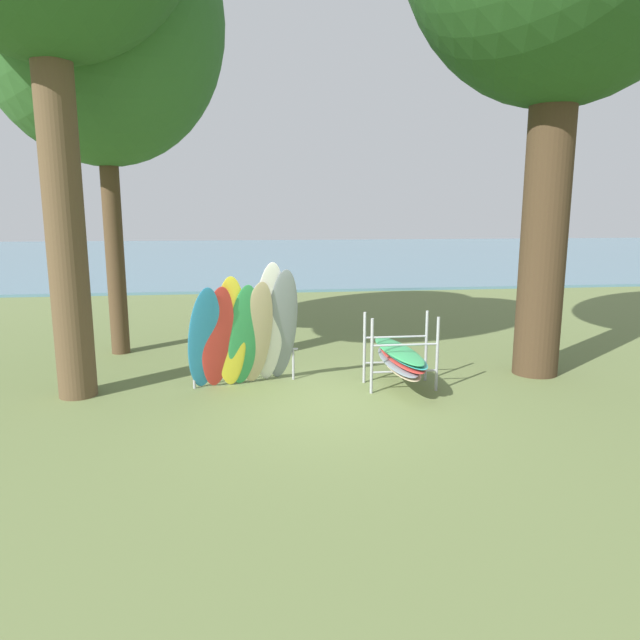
# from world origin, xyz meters

# --- Properties ---
(ground_plane) EXTENTS (80.00, 80.00, 0.00)m
(ground_plane) POSITION_xyz_m (0.00, 0.00, 0.00)
(ground_plane) COLOR olive
(lake_water) EXTENTS (80.00, 36.00, 0.10)m
(lake_water) POSITION_xyz_m (0.00, 30.23, 0.05)
(lake_water) COLOR slate
(lake_water) RESTS_ON ground
(tree_mid_behind) EXTENTS (4.74, 4.74, 9.26)m
(tree_mid_behind) POSITION_xyz_m (-3.80, 3.65, 6.51)
(tree_mid_behind) COLOR #4C3823
(tree_mid_behind) RESTS_ON ground
(leaning_board_pile) EXTENTS (1.95, 1.35, 2.17)m
(leaning_board_pile) POSITION_xyz_m (-1.17, 0.78, 0.96)
(leaning_board_pile) COLOR #2D8ED1
(leaning_board_pile) RESTS_ON ground
(board_storage_rack) EXTENTS (1.15, 2.13, 1.25)m
(board_storage_rack) POSITION_xyz_m (1.41, 0.60, 0.52)
(board_storage_rack) COLOR #9EA0A5
(board_storage_rack) RESTS_ON ground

